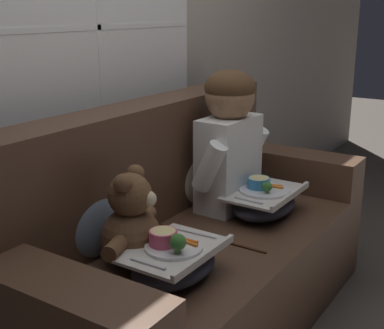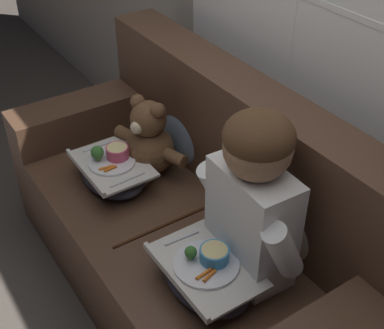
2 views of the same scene
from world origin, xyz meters
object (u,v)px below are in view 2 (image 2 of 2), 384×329
object	(u,v)px
throw_pillow_behind_teddy	(184,128)
teddy_bear	(149,142)
lap_tray_child	(206,275)
child_figure	(254,191)
lap_tray_teddy	(113,172)
couch	(195,230)
throw_pillow_behind_child	(289,214)

from	to	relation	value
throw_pillow_behind_teddy	teddy_bear	bearing A→B (deg)	-89.52
throw_pillow_behind_teddy	lap_tray_child	xyz separation A→B (m)	(0.75, -0.39, -0.10)
child_figure	lap_tray_teddy	xyz separation A→B (m)	(-0.75, -0.20, -0.30)
couch	throw_pillow_behind_teddy	size ratio (longest dim) A/B	5.35
teddy_bear	throw_pillow_behind_teddy	bearing A→B (deg)	90.48
throw_pillow_behind_teddy	couch	bearing A→B (deg)	-26.25
lap_tray_child	lap_tray_teddy	bearing A→B (deg)	-179.98
couch	lap_tray_child	xyz separation A→B (m)	(0.38, -0.20, 0.17)
throw_pillow_behind_child	throw_pillow_behind_teddy	bearing A→B (deg)	180.00
child_figure	lap_tray_child	size ratio (longest dim) A/B	1.64
throw_pillow_behind_child	child_figure	xyz separation A→B (m)	(-0.00, -0.19, 0.20)
throw_pillow_behind_child	child_figure	distance (m)	0.28
lap_tray_child	throw_pillow_behind_child	bearing A→B (deg)	89.96
teddy_bear	lap_tray_child	size ratio (longest dim) A/B	1.00
couch	throw_pillow_behind_child	distance (m)	0.50
child_figure	lap_tray_child	xyz separation A→B (m)	(-0.00, -0.20, -0.31)
teddy_bear	lap_tray_child	bearing A→B (deg)	-14.48
couch	lap_tray_teddy	world-z (taller)	couch
couch	throw_pillow_behind_teddy	xyz separation A→B (m)	(-0.38, 0.19, 0.28)
lap_tray_teddy	lap_tray_child	bearing A→B (deg)	0.02
lap_tray_teddy	throw_pillow_behind_child	bearing A→B (deg)	27.32
child_figure	lap_tray_teddy	world-z (taller)	child_figure
couch	lap_tray_child	distance (m)	0.46
throw_pillow_behind_teddy	lap_tray_child	bearing A→B (deg)	-27.35
throw_pillow_behind_teddy	child_figure	xyz separation A→B (m)	(0.75, -0.19, 0.20)
throw_pillow_behind_child	lap_tray_child	xyz separation A→B (m)	(-0.00, -0.39, -0.10)
couch	lap_tray_child	world-z (taller)	couch
throw_pillow_behind_child	lap_tray_child	distance (m)	0.40
throw_pillow_behind_child	lap_tray_teddy	xyz separation A→B (m)	(-0.75, -0.39, -0.10)
child_figure	teddy_bear	bearing A→B (deg)	-179.70
couch	teddy_bear	world-z (taller)	couch
throw_pillow_behind_teddy	child_figure	world-z (taller)	child_figure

